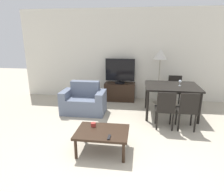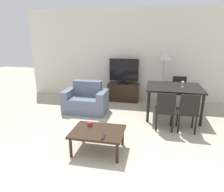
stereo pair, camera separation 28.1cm
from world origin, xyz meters
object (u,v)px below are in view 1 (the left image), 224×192
(tv_stand, at_px, (120,92))
(dining_table, at_px, (172,89))
(tv, at_px, (120,71))
(dining_chair_near_right, at_px, (187,109))
(remote_primary, at_px, (109,137))
(coffee_table, at_px, (102,133))
(floor_lamp, at_px, (160,56))
(cup_white_near, at_px, (93,125))
(wine_glass_left, at_px, (180,82))
(armchair, at_px, (84,102))
(dining_chair_far, at_px, (175,89))
(dining_chair_near, at_px, (165,108))

(tv_stand, height_order, dining_table, dining_table)
(tv, distance_m, dining_table, 1.72)
(dining_chair_near_right, bearing_deg, remote_primary, -138.76)
(tv_stand, bearing_deg, coffee_table, -90.06)
(floor_lamp, bearing_deg, remote_primary, -108.16)
(tv_stand, bearing_deg, floor_lamp, -3.46)
(tv_stand, distance_m, tv, 0.64)
(cup_white_near, bearing_deg, dining_chair_near_right, 26.81)
(tv, relative_size, wine_glass_left, 5.96)
(armchair, xyz_separation_m, dining_chair_near_right, (2.41, -0.69, 0.18))
(tv, relative_size, dining_chair_far, 1.04)
(coffee_table, xyz_separation_m, dining_chair_near_right, (1.60, 1.05, 0.13))
(tv_stand, xyz_separation_m, dining_chair_near, (1.15, -1.83, 0.20))
(dining_chair_near_right, distance_m, floor_lamp, 2.03)
(armchair, xyz_separation_m, wine_glass_left, (2.37, 0.12, 0.58))
(dining_chair_near, distance_m, cup_white_near, 1.61)
(coffee_table, relative_size, dining_chair_near, 1.06)
(coffee_table, bearing_deg, armchair, 115.08)
(dining_table, bearing_deg, floor_lamp, 103.73)
(dining_chair_near_right, bearing_deg, cup_white_near, -153.19)
(tv, xyz_separation_m, remote_primary, (0.15, -3.09, -0.52))
(dining_chair_far, bearing_deg, armchair, -158.58)
(coffee_table, distance_m, dining_chair_far, 3.13)
(floor_lamp, xyz_separation_m, cup_white_near, (-1.33, -2.66, -0.96))
(tv_stand, relative_size, wine_glass_left, 6.27)
(tv_stand, height_order, floor_lamp, floor_lamp)
(wine_glass_left, bearing_deg, remote_primary, -124.17)
(tv_stand, height_order, coffee_table, tv_stand)
(coffee_table, height_order, remote_primary, remote_primary)
(armchair, relative_size, tv_stand, 1.21)
(cup_white_near, bearing_deg, dining_chair_far, 54.85)
(remote_primary, bearing_deg, cup_white_near, 132.77)
(armchair, distance_m, cup_white_near, 1.71)
(armchair, distance_m, remote_primary, 2.18)
(cup_white_near, bearing_deg, coffee_table, -38.35)
(armchair, bearing_deg, dining_chair_near_right, -15.91)
(tv, bearing_deg, tv_stand, 90.00)
(tv_stand, relative_size, dining_chair_far, 1.09)
(dining_chair_far, bearing_deg, tv, 173.13)
(remote_primary, bearing_deg, wine_glass_left, 55.83)
(dining_chair_near, bearing_deg, wine_glass_left, 63.15)
(dining_table, bearing_deg, dining_chair_near, -105.32)
(dining_chair_near_right, distance_m, wine_glass_left, 0.90)
(armchair, relative_size, floor_lamp, 0.70)
(dining_table, relative_size, floor_lamp, 0.81)
(dining_chair_far, bearing_deg, floor_lamp, 164.51)
(floor_lamp, bearing_deg, dining_chair_near_right, -75.53)
(dining_chair_near, xyz_separation_m, wine_glass_left, (0.41, 0.80, 0.40))
(coffee_table, distance_m, wine_glass_left, 2.48)
(floor_lamp, bearing_deg, coffee_table, -112.14)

